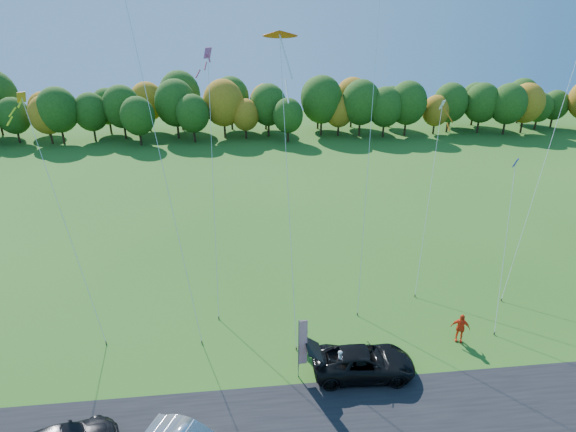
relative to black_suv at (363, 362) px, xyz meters
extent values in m
plane|color=#265917|center=(-3.52, 0.57, -0.79)|extent=(160.00, 160.00, 0.00)
cube|color=black|center=(-3.52, -3.43, -0.79)|extent=(90.00, 6.00, 0.01)
imported|color=black|center=(0.00, 0.00, 0.00)|extent=(5.82, 2.93, 1.58)
imported|color=white|center=(-1.30, 0.13, 0.00)|extent=(0.44, 0.62, 1.58)
imported|color=gray|center=(-2.98, 2.15, -0.01)|extent=(0.76, 0.88, 1.56)
imported|color=#F53F17|center=(6.63, 2.12, 0.18)|extent=(1.23, 0.88, 1.93)
cylinder|color=#999999|center=(-3.65, 0.14, 1.13)|extent=(0.06, 0.06, 3.84)
cube|color=red|center=(-3.41, 0.17, 1.51)|extent=(0.48, 0.08, 2.88)
cube|color=navy|center=(-3.41, 0.20, 2.58)|extent=(0.48, 0.07, 0.75)
cylinder|color=#4C3F33|center=(-9.19, 3.55, -0.69)|extent=(0.08, 0.08, 0.20)
cylinder|color=#4C3F33|center=(1.06, 5.36, -0.69)|extent=(0.08, 0.08, 0.20)
cylinder|color=#4C3F33|center=(-3.48, 2.35, -0.69)|extent=(0.08, 0.08, 0.20)
cone|color=#D0490D|center=(-3.53, 11.35, 16.75)|extent=(2.30, 1.76, 2.51)
cylinder|color=#4C3F33|center=(11.64, 5.90, -0.69)|extent=(0.08, 0.08, 0.20)
cylinder|color=#4C3F33|center=(-15.04, 4.12, -0.69)|extent=(0.08, 0.08, 0.20)
cube|color=orange|center=(-19.81, 11.24, 13.07)|extent=(1.13, 1.13, 1.33)
cylinder|color=#4C3F33|center=(5.73, 7.07, -0.69)|extent=(0.08, 0.08, 0.20)
cube|color=white|center=(9.14, 14.15, 11.61)|extent=(1.14, 1.14, 1.35)
cylinder|color=#4C3F33|center=(-8.24, 5.95, -0.69)|extent=(0.08, 0.08, 0.20)
cube|color=#D045AD|center=(-8.25, 13.68, 15.45)|extent=(1.22, 1.22, 1.45)
cylinder|color=#4C3F33|center=(9.17, 2.42, -0.69)|extent=(0.08, 0.08, 0.20)
cube|color=#1B0CB2|center=(11.39, 7.18, 9.01)|extent=(0.96, 0.96, 1.13)
camera|label=1|loc=(-6.31, -19.09, 17.46)|focal=28.00mm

